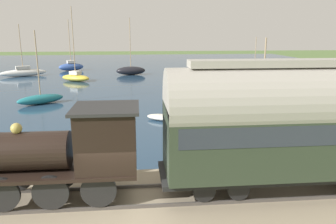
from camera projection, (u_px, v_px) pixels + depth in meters
name	position (u px, v px, depth m)	size (l,w,h in m)	color
ground_plane	(121.00, 216.00, 11.16)	(200.00, 200.00, 0.00)	#516B38
harbor_water	(133.00, 71.00, 52.84)	(80.00, 80.00, 0.01)	navy
rail_embankment	(121.00, 204.00, 11.51)	(4.78, 56.00, 0.57)	gray
steam_locomotive	(65.00, 148.00, 10.84)	(2.06, 6.06, 3.30)	black
passenger_coach	(295.00, 121.00, 11.39)	(2.55, 9.43, 4.66)	black
sailboat_yellow	(76.00, 77.00, 41.68)	(3.41, 4.34, 9.17)	gold
sailboat_red	(254.00, 68.00, 51.24)	(2.23, 4.83, 5.39)	#B72D23
sailboat_white	(23.00, 72.00, 46.29)	(3.87, 6.13, 7.20)	white
sailboat_teal	(41.00, 99.00, 28.48)	(3.21, 3.94, 6.26)	#1E707A
sailboat_blue	(71.00, 66.00, 53.14)	(2.98, 4.25, 8.10)	#335199
sailboat_black	(131.00, 70.00, 47.90)	(2.17, 4.41, 8.10)	black
sailboat_green	(261.00, 117.00, 21.86)	(1.90, 3.87, 5.77)	#236B42
rowboat_near_shore	(163.00, 117.00, 23.20)	(2.05, 2.64, 0.43)	beige
rowboat_off_pier	(209.00, 143.00, 17.87)	(1.95, 3.14, 0.42)	silver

